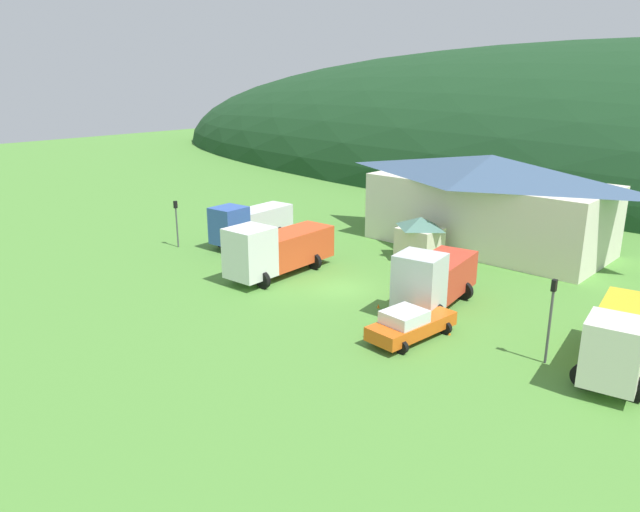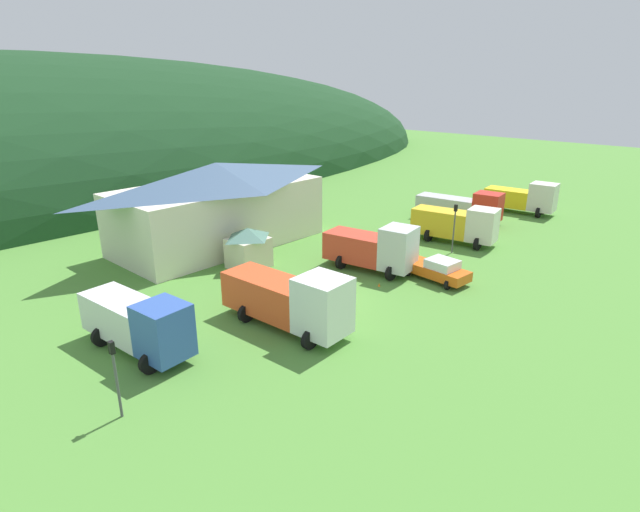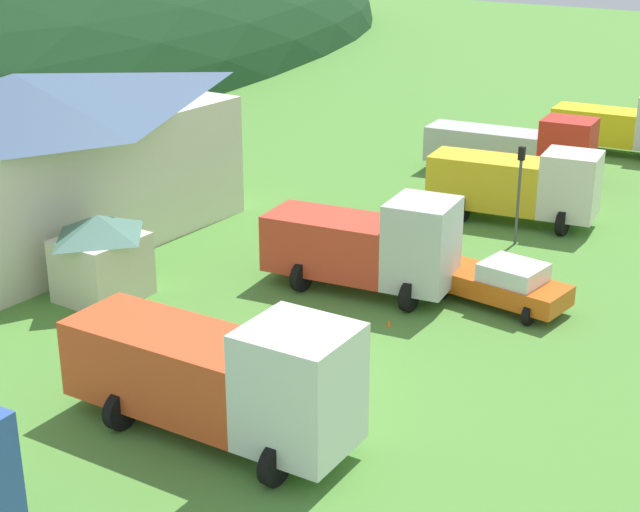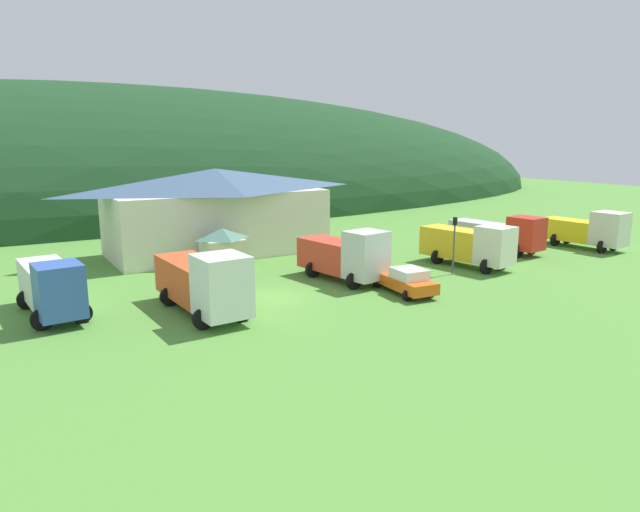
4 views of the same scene
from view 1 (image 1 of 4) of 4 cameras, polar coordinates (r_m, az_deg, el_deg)
The scene contains 13 objects.
ground_plane at distance 37.77m, azimuth 2.05°, elevation -3.06°, with size 200.00×200.00×0.00m, color #518C38.
forested_hill_backdrop at distance 87.81m, azimuth 27.07°, elevation 6.66°, with size 168.48×60.00×34.20m, color #193D1E.
depot_building at distance 47.68m, azimuth 15.72°, elevation 5.12°, with size 18.72×8.90×7.10m.
play_shed_cream at distance 43.82m, azimuth 9.44°, elevation 1.75°, with size 3.03×2.68×3.11m.
box_truck_blue at distance 47.39m, azimuth -6.73°, elevation 3.18°, with size 3.35×7.47×3.32m.
heavy_rig_white at distance 39.61m, azimuth -4.21°, elevation 0.69°, with size 3.52×8.40×3.73m.
tow_truck_silver at distance 34.67m, azimuth 10.70°, elevation -2.04°, with size 3.81×7.19×3.68m.
heavy_rig_striped at distance 29.83m, azimuth 26.56°, elevation -6.94°, with size 3.68×7.50×3.35m.
service_pickup_orange at distance 30.78m, azimuth 8.54°, elevation -6.39°, with size 2.67×5.19×1.66m.
traffic_light_west at distance 47.33m, azimuth -13.46°, elevation 3.47°, with size 0.20×0.32×3.63m.
traffic_light_east at distance 29.31m, azimuth 21.06°, elevation -5.03°, with size 0.20×0.32×4.11m.
traffic_cone_near_pickup at distance 34.80m, azimuth 5.55°, elevation -4.93°, with size 0.36×0.36×0.48m, color orange.
traffic_cone_mid_row at distance 31.95m, azimuth 12.15°, elevation -7.32°, with size 0.36×0.36×0.53m, color orange.
Camera 1 is at (22.98, -27.04, 12.94)m, focal length 33.73 mm.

